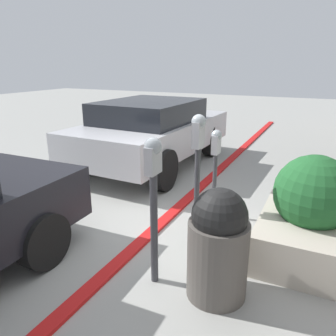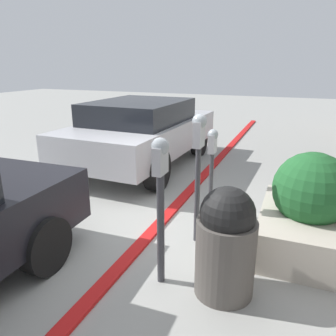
# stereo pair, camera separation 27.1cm
# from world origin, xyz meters

# --- Properties ---
(ground_plane) EXTENTS (40.00, 40.00, 0.00)m
(ground_plane) POSITION_xyz_m (0.00, 0.00, 0.00)
(ground_plane) COLOR #999993
(curb_strip) EXTENTS (19.00, 0.16, 0.04)m
(curb_strip) POSITION_xyz_m (0.00, 0.08, 0.02)
(curb_strip) COLOR red
(curb_strip) RESTS_ON ground_plane
(parking_meter_nearest) EXTENTS (0.20, 0.17, 1.53)m
(parking_meter_nearest) POSITION_xyz_m (-0.90, -0.43, 1.05)
(parking_meter_nearest) COLOR #38383D
(parking_meter_nearest) RESTS_ON ground_plane
(parking_meter_second) EXTENTS (0.20, 0.17, 1.62)m
(parking_meter_second) POSITION_xyz_m (0.02, -0.52, 1.17)
(parking_meter_second) COLOR #38383D
(parking_meter_second) RESTS_ON ground_plane
(parking_meter_middle) EXTENTS (0.18, 0.15, 1.29)m
(parking_meter_middle) POSITION_xyz_m (0.85, -0.48, 0.93)
(parking_meter_middle) COLOR #38383D
(parking_meter_middle) RESTS_ON ground_plane
(planter_box) EXTENTS (1.57, 1.07, 1.21)m
(planter_box) POSITION_xyz_m (0.35, -1.80, 0.48)
(planter_box) COLOR #B2A899
(planter_box) RESTS_ON ground_plane
(parked_car_middle) EXTENTS (4.19, 2.09, 1.43)m
(parked_car_middle) POSITION_xyz_m (2.69, 1.55, 0.78)
(parked_car_middle) COLOR #B7B7BC
(parked_car_middle) RESTS_ON ground_plane
(trash_bin) EXTENTS (0.58, 0.58, 1.11)m
(trash_bin) POSITION_xyz_m (-0.82, -1.07, 0.55)
(trash_bin) COLOR #514C47
(trash_bin) RESTS_ON ground_plane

